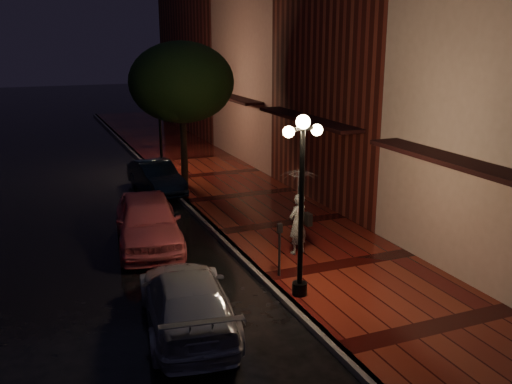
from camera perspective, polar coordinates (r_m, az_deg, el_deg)
name	(u,v)px	position (r m, az deg, el deg)	size (l,w,h in m)	color
ground	(218,236)	(18.10, -3.80, -4.45)	(120.00, 120.00, 0.00)	black
sidewalk	(283,225)	(18.87, 2.69, -3.35)	(4.50, 60.00, 0.15)	#410D0B
curb	(218,234)	(18.07, -3.80, -4.23)	(0.25, 60.00, 0.15)	#595451
storefront_mid	(379,53)	(21.98, 12.17, 13.42)	(5.00, 8.00, 11.00)	#511914
storefront_far	(285,69)	(28.98, 2.94, 12.16)	(5.00, 8.00, 9.00)	#8C5951
storefront_extra	(220,53)	(38.23, -3.66, 13.69)	(5.00, 12.00, 10.00)	#511914
streetlamp_near	(301,196)	(13.03, 4.57, -0.41)	(0.96, 0.36, 4.31)	black
streetlamp_far	(160,117)	(26.04, -9.61, 7.39)	(0.96, 0.36, 4.31)	black
street_tree	(182,85)	(23.02, -7.42, 10.57)	(4.16, 4.16, 5.80)	black
pink_car	(148,221)	(17.35, -10.77, -2.86)	(1.84, 4.58, 1.56)	#D85960
navy_car	(156,177)	(23.31, -9.98, 1.51)	(1.33, 3.82, 1.26)	black
silver_car	(187,300)	(12.54, -6.96, -10.68)	(1.83, 4.51, 1.31)	#A09FA7
woman_with_umbrella	(298,199)	(15.87, 4.27, -0.66)	(1.01, 1.03, 2.43)	white
parking_meter	(280,244)	(14.57, 2.37, -5.25)	(0.13, 0.10, 1.41)	black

